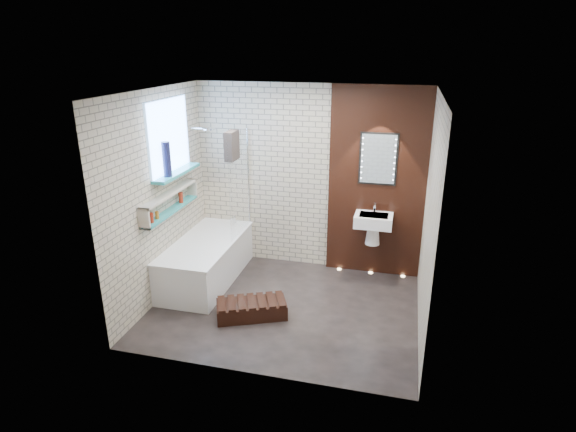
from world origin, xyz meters
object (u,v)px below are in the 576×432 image
(bathtub, at_px, (207,260))
(washbasin, at_px, (373,224))
(bath_screen, at_px, (240,184))
(led_mirror, at_px, (378,159))
(walnut_step, at_px, (252,309))

(bathtub, height_order, washbasin, washbasin)
(bathtub, height_order, bath_screen, bath_screen)
(washbasin, bearing_deg, led_mirror, 90.00)
(bathtub, distance_m, walnut_step, 1.18)
(bathtub, distance_m, bath_screen, 1.14)
(led_mirror, bearing_deg, bath_screen, -169.34)
(bathtub, xyz_separation_m, walnut_step, (0.89, -0.75, -0.20))
(bath_screen, xyz_separation_m, walnut_step, (0.53, -1.19, -1.19))
(washbasin, xyz_separation_m, walnut_step, (-1.29, -1.37, -0.70))
(bath_screen, distance_m, led_mirror, 1.89)
(bathtub, xyz_separation_m, led_mirror, (2.17, 0.78, 1.36))
(washbasin, xyz_separation_m, led_mirror, (0.00, 0.16, 0.86))
(washbasin, height_order, walnut_step, washbasin)
(bathtub, relative_size, washbasin, 3.00)
(led_mirror, bearing_deg, bathtub, -160.22)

